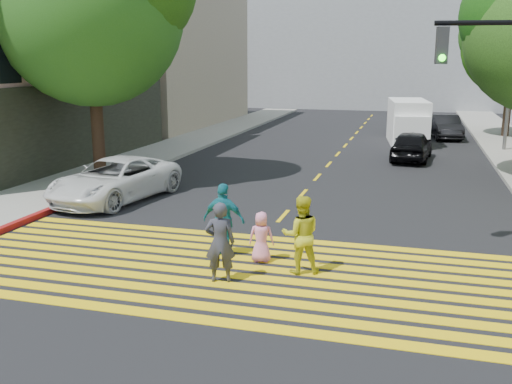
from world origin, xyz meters
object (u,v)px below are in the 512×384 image
at_px(white_van, 408,123).
at_px(pedestrian_child, 261,237).
at_px(pedestrian_man, 220,242).
at_px(tree_left, 92,1).
at_px(pedestrian_extra, 224,220).
at_px(dark_car_parked, 446,127).
at_px(pedestrian_woman, 301,235).
at_px(white_sedan, 115,180).
at_px(silver_car, 407,122).
at_px(dark_car_near, 412,145).

bearing_deg(white_van, pedestrian_child, -104.49).
xyz_separation_m(pedestrian_man, white_van, (3.32, 22.07, 0.28)).
relative_size(tree_left, pedestrian_extra, 5.61).
bearing_deg(dark_car_parked, pedestrian_woman, -106.80).
relative_size(white_sedan, white_van, 0.95).
height_order(pedestrian_woman, pedestrian_extra, pedestrian_extra).
height_order(tree_left, silver_car, tree_left).
relative_size(pedestrian_extra, dark_car_near, 0.43).
relative_size(tree_left, dark_car_parked, 2.34).
relative_size(pedestrian_man, dark_car_parked, 0.41).
bearing_deg(white_van, silver_car, 84.60).
height_order(pedestrian_child, pedestrian_extra, pedestrian_extra).
distance_m(pedestrian_woman, white_van, 21.18).
xyz_separation_m(pedestrian_extra, dark_car_near, (4.06, 14.92, -0.18)).
xyz_separation_m(pedestrian_extra, white_sedan, (-5.22, 4.23, -0.18)).
bearing_deg(silver_car, tree_left, 59.81).
distance_m(pedestrian_woman, silver_car, 26.66).
bearing_deg(pedestrian_woman, white_van, -112.52).
distance_m(pedestrian_man, dark_car_parked, 25.56).
xyz_separation_m(white_sedan, dark_car_parked, (11.12, 19.17, -0.01)).
bearing_deg(pedestrian_extra, dark_car_parked, -100.91).
bearing_deg(pedestrian_child, tree_left, -49.50).
bearing_deg(pedestrian_child, white_van, -106.51).
xyz_separation_m(dark_car_parked, white_van, (-2.13, -2.90, 0.45)).
distance_m(pedestrian_child, white_sedan, 7.60).
bearing_deg(dark_car_near, pedestrian_extra, 80.35).
bearing_deg(silver_car, dark_car_near, 91.69).
distance_m(pedestrian_child, dark_car_near, 15.43).
bearing_deg(tree_left, white_sedan, -52.64).
height_order(pedestrian_woman, dark_car_parked, pedestrian_woman).
relative_size(pedestrian_woman, white_van, 0.33).
height_order(pedestrian_man, white_sedan, pedestrian_man).
xyz_separation_m(tree_left, white_van, (11.02, 13.61, -5.45)).
distance_m(pedestrian_man, pedestrian_extra, 1.64).
height_order(tree_left, pedestrian_man, tree_left).
bearing_deg(silver_car, white_sedan, 67.34).
bearing_deg(pedestrian_child, pedestrian_woman, 148.17).
relative_size(pedestrian_man, silver_car, 0.39).
height_order(pedestrian_man, pedestrian_child, pedestrian_man).
distance_m(tree_left, dark_car_near, 15.08).
distance_m(dark_car_near, silver_car, 11.08).
height_order(pedestrian_extra, dark_car_near, pedestrian_extra).
relative_size(dark_car_parked, white_van, 0.79).
bearing_deg(pedestrian_woman, pedestrian_extra, -34.95).
height_order(dark_car_near, dark_car_parked, dark_car_near).
height_order(tree_left, pedestrian_child, tree_left).
xyz_separation_m(dark_car_near, white_van, (-0.29, 5.57, 0.44)).
distance_m(dark_car_parked, white_van, 3.62).
relative_size(tree_left, pedestrian_child, 8.28).
distance_m(pedestrian_child, pedestrian_extra, 1.02).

